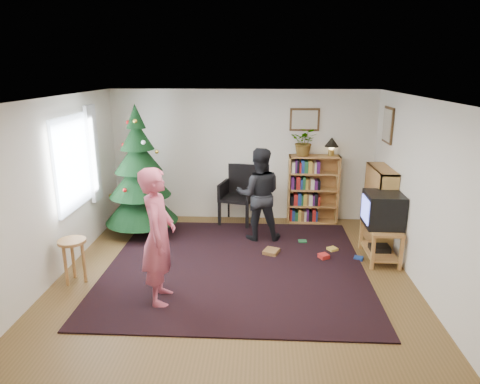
{
  "coord_description": "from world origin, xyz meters",
  "views": [
    {
      "loc": [
        0.37,
        -5.55,
        2.87
      ],
      "look_at": [
        0.05,
        0.53,
        1.1
      ],
      "focal_mm": 32.0,
      "sensor_mm": 36.0,
      "label": 1
    }
  ],
  "objects_px": {
    "bookshelf_right": "(379,205)",
    "crt_tv": "(383,210)",
    "picture_back": "(305,120)",
    "armchair": "(238,191)",
    "person_standing": "(158,237)",
    "picture_right": "(388,125)",
    "stool": "(73,249)",
    "bookshelf_back": "(313,188)",
    "tv_stand": "(380,239)",
    "person_by_chair": "(259,194)",
    "table_lamp": "(332,143)",
    "potted_plant": "(304,142)",
    "christmas_tree": "(140,182)"
  },
  "relations": [
    {
      "from": "bookshelf_right",
      "to": "crt_tv",
      "type": "height_order",
      "value": "bookshelf_right"
    },
    {
      "from": "picture_back",
      "to": "armchair",
      "type": "relative_size",
      "value": 0.5
    },
    {
      "from": "bookshelf_right",
      "to": "person_standing",
      "type": "xyz_separation_m",
      "value": [
        -3.23,
        -2.09,
        0.21
      ]
    },
    {
      "from": "picture_right",
      "to": "stool",
      "type": "relative_size",
      "value": 0.96
    },
    {
      "from": "bookshelf_back",
      "to": "tv_stand",
      "type": "bearing_deg",
      "value": -62.18
    },
    {
      "from": "picture_right",
      "to": "bookshelf_back",
      "type": "relative_size",
      "value": 0.46
    },
    {
      "from": "person_by_chair",
      "to": "table_lamp",
      "type": "relative_size",
      "value": 4.61
    },
    {
      "from": "bookshelf_back",
      "to": "crt_tv",
      "type": "height_order",
      "value": "bookshelf_back"
    },
    {
      "from": "bookshelf_back",
      "to": "tv_stand",
      "type": "height_order",
      "value": "bookshelf_back"
    },
    {
      "from": "picture_right",
      "to": "bookshelf_back",
      "type": "distance_m",
      "value": 1.81
    },
    {
      "from": "picture_right",
      "to": "stool",
      "type": "height_order",
      "value": "picture_right"
    },
    {
      "from": "picture_right",
      "to": "bookshelf_right",
      "type": "height_order",
      "value": "picture_right"
    },
    {
      "from": "picture_right",
      "to": "bookshelf_back",
      "type": "xyz_separation_m",
      "value": [
        -1.12,
        0.59,
        -1.29
      ]
    },
    {
      "from": "picture_back",
      "to": "table_lamp",
      "type": "height_order",
      "value": "picture_back"
    },
    {
      "from": "picture_back",
      "to": "person_by_chair",
      "type": "height_order",
      "value": "picture_back"
    },
    {
      "from": "person_by_chair",
      "to": "person_standing",
      "type": "bearing_deg",
      "value": 57.72
    },
    {
      "from": "person_standing",
      "to": "table_lamp",
      "type": "bearing_deg",
      "value": -44.42
    },
    {
      "from": "armchair",
      "to": "table_lamp",
      "type": "height_order",
      "value": "table_lamp"
    },
    {
      "from": "stool",
      "to": "potted_plant",
      "type": "height_order",
      "value": "potted_plant"
    },
    {
      "from": "person_by_chair",
      "to": "christmas_tree",
      "type": "bearing_deg",
      "value": -6.27
    },
    {
      "from": "picture_right",
      "to": "armchair",
      "type": "xyz_separation_m",
      "value": [
        -2.56,
        0.56,
        -1.35
      ]
    },
    {
      "from": "person_standing",
      "to": "table_lamp",
      "type": "relative_size",
      "value": 5.03
    },
    {
      "from": "christmas_tree",
      "to": "stool",
      "type": "bearing_deg",
      "value": -103.58
    },
    {
      "from": "bookshelf_back",
      "to": "potted_plant",
      "type": "height_order",
      "value": "potted_plant"
    },
    {
      "from": "picture_back",
      "to": "tv_stand",
      "type": "distance_m",
      "value": 2.64
    },
    {
      "from": "bookshelf_right",
      "to": "potted_plant",
      "type": "bearing_deg",
      "value": 50.75
    },
    {
      "from": "crt_tv",
      "to": "table_lamp",
      "type": "bearing_deg",
      "value": 108.97
    },
    {
      "from": "tv_stand",
      "to": "stool",
      "type": "bearing_deg",
      "value": -167.44
    },
    {
      "from": "picture_right",
      "to": "bookshelf_right",
      "type": "distance_m",
      "value": 1.35
    },
    {
      "from": "armchair",
      "to": "potted_plant",
      "type": "relative_size",
      "value": 2.1
    },
    {
      "from": "armchair",
      "to": "person_standing",
      "type": "bearing_deg",
      "value": -90.66
    },
    {
      "from": "bookshelf_right",
      "to": "person_standing",
      "type": "relative_size",
      "value": 0.74
    },
    {
      "from": "christmas_tree",
      "to": "bookshelf_back",
      "type": "distance_m",
      "value": 3.22
    },
    {
      "from": "armchair",
      "to": "person_standing",
      "type": "relative_size",
      "value": 0.63
    },
    {
      "from": "bookshelf_right",
      "to": "potted_plant",
      "type": "relative_size",
      "value": 2.49
    },
    {
      "from": "picture_right",
      "to": "bookshelf_back",
      "type": "height_order",
      "value": "picture_right"
    },
    {
      "from": "picture_back",
      "to": "christmas_tree",
      "type": "relative_size",
      "value": 0.24
    },
    {
      "from": "picture_right",
      "to": "person_standing",
      "type": "height_order",
      "value": "picture_right"
    },
    {
      "from": "bookshelf_right",
      "to": "picture_back",
      "type": "bearing_deg",
      "value": 47.09
    },
    {
      "from": "tv_stand",
      "to": "armchair",
      "type": "bearing_deg",
      "value": 144.9
    },
    {
      "from": "person_by_chair",
      "to": "bookshelf_right",
      "type": "bearing_deg",
      "value": 175.9
    },
    {
      "from": "picture_back",
      "to": "christmas_tree",
      "type": "distance_m",
      "value": 3.21
    },
    {
      "from": "tv_stand",
      "to": "table_lamp",
      "type": "distance_m",
      "value": 2.12
    },
    {
      "from": "stool",
      "to": "potted_plant",
      "type": "xyz_separation_m",
      "value": [
        3.35,
        2.63,
        1.08
      ]
    },
    {
      "from": "picture_right",
      "to": "table_lamp",
      "type": "distance_m",
      "value": 1.09
    },
    {
      "from": "person_standing",
      "to": "person_by_chair",
      "type": "bearing_deg",
      "value": -34.3
    },
    {
      "from": "person_standing",
      "to": "potted_plant",
      "type": "xyz_separation_m",
      "value": [
        2.04,
        3.06,
        0.69
      ]
    },
    {
      "from": "person_by_chair",
      "to": "picture_back",
      "type": "bearing_deg",
      "value": -130.68
    },
    {
      "from": "bookshelf_back",
      "to": "tv_stand",
      "type": "relative_size",
      "value": 1.55
    },
    {
      "from": "picture_back",
      "to": "potted_plant",
      "type": "bearing_deg",
      "value": -89.42
    }
  ]
}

